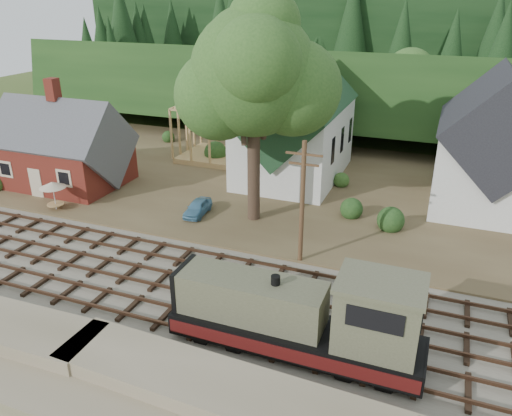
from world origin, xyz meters
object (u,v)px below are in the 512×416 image
(locomotive, at_px, (304,319))
(car_green, at_px, (5,155))
(car_blue, at_px, (198,207))
(patio_set, at_px, (52,186))

(locomotive, distance_m, car_green, 39.02)
(car_blue, xyz_separation_m, car_green, (-23.56, 4.48, 0.07))
(car_blue, relative_size, patio_set, 1.48)
(locomotive, xyz_separation_m, patio_set, (-22.44, 9.02, 0.12))
(locomotive, bearing_deg, car_blue, 134.21)
(car_blue, distance_m, patio_set, 11.19)
(locomotive, relative_size, patio_set, 5.22)
(locomotive, height_order, car_blue, locomotive)
(locomotive, bearing_deg, car_green, 154.87)
(car_blue, bearing_deg, car_green, 164.75)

